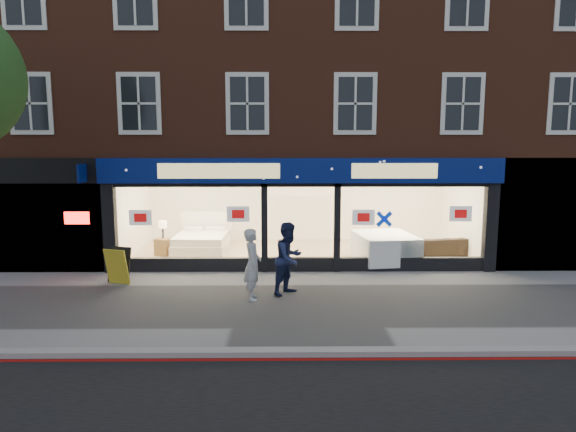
{
  "coord_description": "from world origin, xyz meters",
  "views": [
    {
      "loc": [
        -0.52,
        -11.56,
        3.78
      ],
      "look_at": [
        -0.38,
        2.5,
        1.71
      ],
      "focal_mm": 32.0,
      "sensor_mm": 36.0,
      "label": 1
    }
  ],
  "objects_px": {
    "sofa": "(440,246)",
    "pedestrian_blue": "(289,258)",
    "pedestrian_grey": "(252,264)",
    "mattress_stack": "(385,247)",
    "a_board": "(118,266)",
    "display_bed": "(202,241)"
  },
  "relations": [
    {
      "from": "sofa",
      "to": "pedestrian_grey",
      "type": "xyz_separation_m",
      "value": [
        -5.85,
        -4.34,
        0.47
      ]
    },
    {
      "from": "a_board",
      "to": "mattress_stack",
      "type": "bearing_deg",
      "value": 33.64
    },
    {
      "from": "pedestrian_blue",
      "to": "mattress_stack",
      "type": "bearing_deg",
      "value": -4.57
    },
    {
      "from": "a_board",
      "to": "pedestrian_grey",
      "type": "height_order",
      "value": "pedestrian_grey"
    },
    {
      "from": "pedestrian_grey",
      "to": "pedestrian_blue",
      "type": "xyz_separation_m",
      "value": [
        0.88,
        0.45,
        0.04
      ]
    },
    {
      "from": "pedestrian_grey",
      "to": "mattress_stack",
      "type": "bearing_deg",
      "value": -50.17
    },
    {
      "from": "a_board",
      "to": "pedestrian_blue",
      "type": "height_order",
      "value": "pedestrian_blue"
    },
    {
      "from": "mattress_stack",
      "to": "a_board",
      "type": "height_order",
      "value": "a_board"
    },
    {
      "from": "display_bed",
      "to": "pedestrian_grey",
      "type": "relative_size",
      "value": 1.26
    },
    {
      "from": "display_bed",
      "to": "a_board",
      "type": "height_order",
      "value": "display_bed"
    },
    {
      "from": "sofa",
      "to": "pedestrian_blue",
      "type": "height_order",
      "value": "pedestrian_blue"
    },
    {
      "from": "a_board",
      "to": "sofa",
      "type": "bearing_deg",
      "value": 34.37
    },
    {
      "from": "a_board",
      "to": "pedestrian_blue",
      "type": "distance_m",
      "value": 4.65
    },
    {
      "from": "display_bed",
      "to": "a_board",
      "type": "xyz_separation_m",
      "value": [
        -1.66,
        -3.63,
        0.06
      ]
    },
    {
      "from": "a_board",
      "to": "pedestrian_grey",
      "type": "xyz_separation_m",
      "value": [
        3.65,
        -1.39,
        0.37
      ]
    },
    {
      "from": "sofa",
      "to": "pedestrian_blue",
      "type": "relative_size",
      "value": 1.11
    },
    {
      "from": "pedestrian_grey",
      "to": "pedestrian_blue",
      "type": "relative_size",
      "value": 0.96
    },
    {
      "from": "mattress_stack",
      "to": "pedestrian_grey",
      "type": "relative_size",
      "value": 1.33
    },
    {
      "from": "sofa",
      "to": "a_board",
      "type": "relative_size",
      "value": 2.04
    },
    {
      "from": "mattress_stack",
      "to": "pedestrian_grey",
      "type": "distance_m",
      "value": 5.33
    },
    {
      "from": "mattress_stack",
      "to": "pedestrian_grey",
      "type": "height_order",
      "value": "pedestrian_grey"
    },
    {
      "from": "mattress_stack",
      "to": "sofa",
      "type": "bearing_deg",
      "value": 20.03
    }
  ]
}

